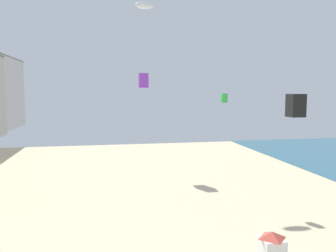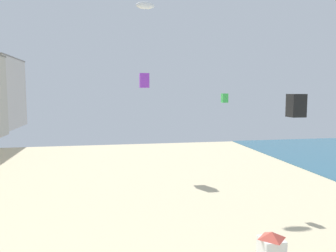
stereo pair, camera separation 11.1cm
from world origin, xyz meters
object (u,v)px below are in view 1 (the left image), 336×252
Objects in this scene: kite_black_box at (296,106)px; lifeguard_stand at (272,245)px; kite_green_box at (224,98)px; kite_white_parafoil at (144,5)px; kite_purple_box at (143,81)px.

lifeguard_stand is at bearing -128.17° from kite_black_box.
kite_white_parafoil is (-6.10, 8.34, 9.82)m from kite_green_box.
kite_green_box is (5.85, -11.96, -1.92)m from kite_purple_box.
kite_white_parafoil is 20.80m from kite_black_box.
kite_white_parafoil is at bearing 117.74° from kite_black_box.
kite_purple_box is 2.14× the size of kite_green_box.
lifeguard_stand is at bearing -100.01° from kite_green_box.
kite_white_parafoil is at bearing 80.71° from lifeguard_stand.
lifeguard_stand is at bearing -80.55° from kite_white_parafoil.
kite_purple_box is 21.42m from kite_black_box.
kite_purple_box reaches higher than kite_green_box.
kite_white_parafoil is (-3.67, 22.09, 16.93)m from lifeguard_stand.
kite_black_box is at bearing 33.09° from lifeguard_stand.
kite_purple_box is at bearing 116.05° from kite_green_box.
kite_black_box reaches higher than lifeguard_stand.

